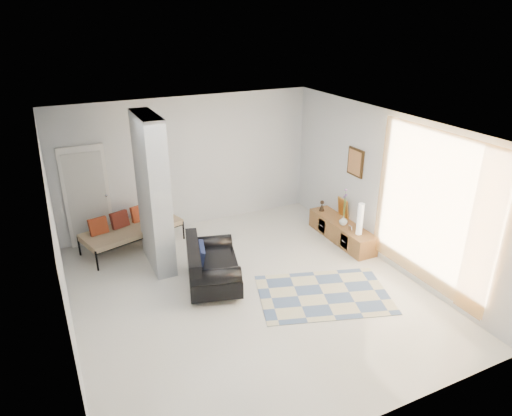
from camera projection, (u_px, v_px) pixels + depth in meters
name	position (u px, v px, depth m)	size (l,w,h in m)	color
floor	(248.00, 292.00, 7.68)	(6.00, 6.00, 0.00)	silver
ceiling	(247.00, 128.00, 6.57)	(6.00, 6.00, 0.00)	white
wall_back	(189.00, 163.00, 9.61)	(6.00, 6.00, 0.00)	silver
wall_front	(370.00, 325.00, 4.64)	(6.00, 6.00, 0.00)	silver
wall_left	(59.00, 253.00, 6.03)	(6.00, 6.00, 0.00)	silver
wall_right	(386.00, 189.00, 8.21)	(6.00, 6.00, 0.00)	silver
partition_column	(153.00, 193.00, 8.01)	(0.35, 1.20, 2.80)	#ACB1B4
hallway_door	(87.00, 197.00, 8.89)	(0.85, 0.06, 2.04)	white
curtain	(431.00, 210.00, 7.21)	(2.55, 2.55, 0.00)	#F5A540
wall_art	(356.00, 162.00, 8.85)	(0.04, 0.45, 0.55)	#36230E
media_console	(341.00, 231.00, 9.34)	(0.45, 1.78, 0.80)	brown
loveseat	(209.00, 266.00, 7.76)	(1.17, 1.59, 0.76)	silver
daybed	(130.00, 228.00, 8.99)	(2.06, 1.33, 0.77)	black
area_rug	(324.00, 294.00, 7.60)	(2.13, 1.42, 0.01)	#C1BB93
cylinder_lamp	(360.00, 219.00, 8.66)	(0.11, 0.11, 0.63)	beige
bronze_figurine	(322.00, 206.00, 9.77)	(0.12, 0.12, 0.23)	#312115
vase	(343.00, 221.00, 9.13)	(0.17, 0.17, 0.18)	silver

